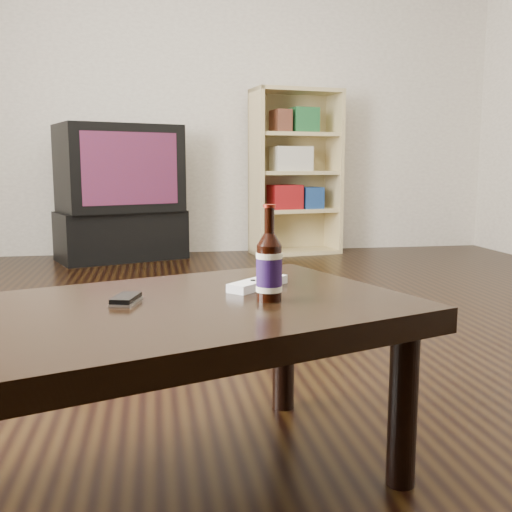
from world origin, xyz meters
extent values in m
cube|color=black|center=(0.00, 0.00, -0.01)|extent=(5.00, 6.00, 0.01)
cube|color=#BAAFA3|center=(0.00, 3.01, 1.35)|extent=(5.00, 0.02, 2.70)
cube|color=black|center=(-0.65, 2.70, 0.19)|extent=(1.04, 0.77, 0.38)
cube|color=black|center=(-0.65, 2.70, 0.70)|extent=(1.01, 0.82, 0.65)
cube|color=#941E00|center=(-0.55, 2.45, 0.70)|extent=(0.67, 0.26, 0.52)
cube|color=tan|center=(0.42, 2.73, 0.66)|extent=(0.08, 0.33, 1.33)
cube|color=tan|center=(1.10, 2.84, 0.66)|extent=(0.08, 0.33, 1.33)
cube|color=tan|center=(0.76, 2.78, 1.31)|extent=(0.76, 0.44, 0.03)
cube|color=tan|center=(0.76, 2.78, 0.02)|extent=(0.76, 0.44, 0.03)
cube|color=tan|center=(0.74, 2.93, 0.66)|extent=(0.71, 0.14, 1.33)
cube|color=tan|center=(0.76, 2.78, 0.36)|extent=(0.69, 0.40, 0.03)
cube|color=tan|center=(0.76, 2.78, 0.66)|extent=(0.69, 0.40, 0.03)
cube|color=tan|center=(0.76, 2.78, 0.97)|extent=(0.69, 0.40, 0.03)
cube|color=maroon|center=(0.66, 2.75, 0.47)|extent=(0.27, 0.24, 0.19)
cube|color=navy|center=(0.89, 2.78, 0.46)|extent=(0.19, 0.23, 0.17)
cube|color=beige|center=(0.71, 2.76, 0.78)|extent=(0.34, 0.25, 0.19)
cube|color=#1D5B2D|center=(0.81, 2.77, 1.08)|extent=(0.23, 0.23, 0.19)
cube|color=#5A2F21|center=(0.62, 2.74, 1.07)|extent=(0.15, 0.22, 0.17)
cube|color=black|center=(-0.40, -0.74, 0.40)|extent=(1.29, 1.00, 0.06)
cylinder|color=black|center=(0.15, -0.81, 0.18)|extent=(0.08, 0.08, 0.37)
cylinder|color=black|center=(-0.02, -0.33, 0.18)|extent=(0.08, 0.08, 0.37)
cylinder|color=black|center=(-0.14, -0.72, 0.49)|extent=(0.06, 0.06, 0.13)
cylinder|color=#251145|center=(-0.14, -0.72, 0.49)|extent=(0.07, 0.07, 0.08)
cylinder|color=#F4ECC9|center=(-0.14, -0.72, 0.53)|extent=(0.07, 0.07, 0.01)
cylinder|color=#F4ECC9|center=(-0.14, -0.72, 0.45)|extent=(0.07, 0.07, 0.01)
cone|color=black|center=(-0.14, -0.72, 0.56)|extent=(0.06, 0.06, 0.03)
cylinder|color=black|center=(-0.14, -0.72, 0.61)|extent=(0.03, 0.03, 0.06)
cylinder|color=maroon|center=(-0.14, -0.72, 0.64)|extent=(0.03, 0.03, 0.01)
cube|color=#ADADAF|center=(-0.46, -0.69, 0.43)|extent=(0.07, 0.10, 0.01)
cube|color=black|center=(-0.46, -0.69, 0.43)|extent=(0.07, 0.10, 0.01)
cylinder|color=#ADADAF|center=(-0.47, -0.72, 0.44)|extent=(0.02, 0.02, 0.00)
cube|color=white|center=(-0.14, -0.58, 0.43)|extent=(0.17, 0.17, 0.02)
cylinder|color=black|center=(-0.12, -0.56, 0.45)|extent=(0.02, 0.02, 0.00)
cylinder|color=black|center=(-0.16, -0.60, 0.45)|extent=(0.02, 0.02, 0.00)
camera|label=1|loc=(-0.39, -2.02, 0.73)|focal=42.00mm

